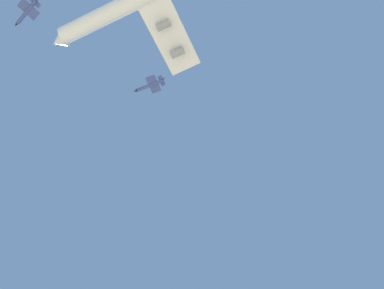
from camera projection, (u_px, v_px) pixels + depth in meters
chase_jet_lead at (150, 85)px, 157.77m from camera, size 15.24×8.40×4.00m
chase_jet_right_wing at (27, 12)px, 141.86m from camera, size 15.30×8.88×4.00m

